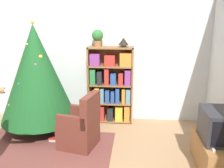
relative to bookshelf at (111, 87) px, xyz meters
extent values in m
cube|color=silver|center=(-0.30, 0.23, 0.57)|extent=(8.00, 0.10, 2.60)
cube|color=brown|center=(-0.99, -1.56, -0.73)|extent=(2.24, 2.01, 0.01)
cube|color=brown|center=(-0.44, 0.01, 0.04)|extent=(0.03, 0.30, 1.54)
cube|color=brown|center=(0.42, 0.01, 0.04)|extent=(0.03, 0.30, 1.54)
cube|color=brown|center=(-0.01, 0.01, 0.79)|extent=(0.89, 0.30, 0.03)
cube|color=brown|center=(-0.01, 0.15, 0.04)|extent=(0.89, 0.01, 1.54)
cube|color=brown|center=(-0.01, 0.01, -0.70)|extent=(0.86, 0.30, 0.03)
cube|color=beige|center=(-0.33, -0.02, -0.55)|extent=(0.12, 0.24, 0.28)
cube|color=#B22D28|center=(-0.19, -0.01, -0.54)|extent=(0.11, 0.26, 0.29)
cube|color=#232328|center=(-0.01, -0.01, -0.56)|extent=(0.11, 0.26, 0.25)
cube|color=gold|center=(0.17, 0.00, -0.54)|extent=(0.15, 0.28, 0.29)
cube|color=orange|center=(0.33, -0.02, -0.53)|extent=(0.11, 0.23, 0.32)
cube|color=brown|center=(-0.01, 0.01, -0.32)|extent=(0.86, 0.30, 0.03)
cube|color=beige|center=(-0.38, -0.01, -0.20)|extent=(0.09, 0.26, 0.22)
cube|color=gold|center=(-0.27, -0.03, -0.16)|extent=(0.09, 0.21, 0.30)
cube|color=#5B899E|center=(-0.17, -0.03, -0.16)|extent=(0.07, 0.22, 0.29)
cube|color=#284C93|center=(-0.07, -0.01, -0.18)|extent=(0.08, 0.26, 0.26)
cube|color=#284C93|center=(0.04, 0.00, -0.19)|extent=(0.07, 0.28, 0.24)
cube|color=#284C93|center=(0.14, -0.02, -0.16)|extent=(0.07, 0.24, 0.30)
cube|color=orange|center=(0.26, -0.02, -0.16)|extent=(0.06, 0.25, 0.29)
cube|color=#5B899E|center=(0.35, -0.02, -0.16)|extent=(0.09, 0.24, 0.29)
cube|color=brown|center=(-0.01, 0.01, 0.05)|extent=(0.86, 0.30, 0.03)
cube|color=#2D7A42|center=(-0.35, -0.03, 0.22)|extent=(0.10, 0.21, 0.30)
cube|color=#232328|center=(-0.22, -0.02, 0.20)|extent=(0.09, 0.24, 0.26)
cube|color=#B22D28|center=(-0.08, -0.01, 0.23)|extent=(0.09, 0.25, 0.32)
cube|color=#284C93|center=(0.05, -0.02, 0.18)|extent=(0.11, 0.24, 0.23)
cube|color=#B22D28|center=(0.20, -0.01, 0.19)|extent=(0.09, 0.26, 0.24)
cube|color=#843889|center=(0.34, -0.02, 0.22)|extent=(0.12, 0.24, 0.30)
cube|color=brown|center=(-0.01, 0.01, 0.43)|extent=(0.86, 0.30, 0.03)
cube|color=#843889|center=(-0.30, -0.03, 0.56)|extent=(0.19, 0.21, 0.23)
cube|color=#B22D28|center=(-0.02, 0.00, 0.55)|extent=(0.20, 0.28, 0.21)
cube|color=orange|center=(0.29, -0.03, 0.57)|extent=(0.22, 0.22, 0.25)
cube|color=#996638|center=(1.65, -1.55, -0.51)|extent=(0.52, 0.93, 0.45)
cube|color=#28282D|center=(1.65, -1.55, -0.06)|extent=(0.48, 0.57, 0.44)
cube|color=white|center=(1.50, -1.83, -0.27)|extent=(0.04, 0.12, 0.02)
cylinder|color=#4C3323|center=(-1.32, -0.52, -0.68)|extent=(0.36, 0.36, 0.10)
cylinder|color=brown|center=(-1.32, -0.52, -0.57)|extent=(0.08, 0.08, 0.12)
cone|color=#195123|center=(-1.32, -0.52, 0.37)|extent=(1.39, 1.39, 1.77)
sphere|color=gold|center=(-1.16, -0.66, 0.70)|extent=(0.07, 0.07, 0.07)
sphere|color=#335BB2|center=(-1.50, -0.84, 0.25)|extent=(0.05, 0.05, 0.05)
sphere|color=gold|center=(-1.40, -0.62, 0.91)|extent=(0.05, 0.05, 0.05)
sphere|color=#B74C93|center=(-1.23, -0.75, 0.59)|extent=(0.04, 0.04, 0.04)
sphere|color=#335BB2|center=(-1.49, -0.13, 0.13)|extent=(0.05, 0.05, 0.05)
sphere|color=gold|center=(-1.69, -0.88, -0.13)|extent=(0.06, 0.06, 0.06)
sphere|color=#E5CC4C|center=(-1.32, -0.52, 1.29)|extent=(0.07, 0.07, 0.07)
cube|color=brown|center=(-0.44, -1.07, -0.52)|extent=(0.67, 0.67, 0.42)
cube|color=brown|center=(-0.22, -1.12, -0.06)|extent=(0.24, 0.57, 0.50)
cube|color=brown|center=(-0.39, -0.84, -0.21)|extent=(0.51, 0.19, 0.20)
cube|color=brown|center=(-0.49, -1.31, -0.21)|extent=(0.51, 0.19, 0.20)
cube|color=white|center=(-1.03, -2.17, 0.54)|extent=(0.11, 0.05, 0.03)
cylinder|color=#935B38|center=(-0.26, 0.01, 0.87)|extent=(0.14, 0.14, 0.12)
sphere|color=#2D7033|center=(-0.26, 0.01, 1.03)|extent=(0.22, 0.22, 0.22)
cylinder|color=#473828|center=(0.24, 0.01, 0.83)|extent=(0.12, 0.12, 0.04)
cone|color=black|center=(0.24, 0.01, 0.92)|extent=(0.20, 0.20, 0.14)
cube|color=beige|center=(-0.89, -0.94, -0.71)|extent=(0.19, 0.17, 0.03)
cube|color=#B22D28|center=(-0.90, -0.95, -0.69)|extent=(0.20, 0.12, 0.02)
camera|label=1|loc=(0.47, -4.81, 1.36)|focal=40.00mm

